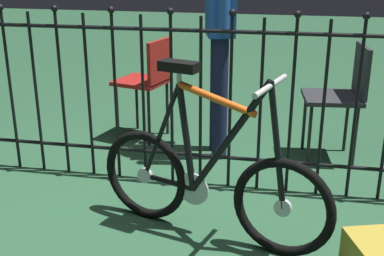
{
  "coord_description": "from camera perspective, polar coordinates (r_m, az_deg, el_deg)",
  "views": [
    {
      "loc": [
        0.62,
        -2.24,
        1.44
      ],
      "look_at": [
        0.12,
        0.2,
        0.55
      ],
      "focal_mm": 46.83,
      "sensor_mm": 36.0,
      "label": 1
    }
  ],
  "objects": [
    {
      "name": "ground_plane",
      "position": [
        2.74,
        -3.39,
        -12.18
      ],
      "size": [
        20.0,
        20.0,
        0.0
      ],
      "primitive_type": "plane",
      "color": "#2B593A"
    },
    {
      "name": "iron_fence",
      "position": [
        3.12,
        -1.15,
        3.81
      ],
      "size": [
        3.99,
        0.07,
        1.19
      ],
      "color": "black",
      "rests_on": "ground"
    },
    {
      "name": "bicycle",
      "position": [
        2.6,
        1.97,
        -5.96
      ],
      "size": [
        1.27,
        0.49,
        0.92
      ],
      "color": "black",
      "rests_on": "ground"
    },
    {
      "name": "chair_red",
      "position": [
        3.94,
        -4.92,
        5.81
      ],
      "size": [
        0.45,
        0.44,
        0.8
      ],
      "color": "black",
      "rests_on": "ground"
    },
    {
      "name": "chair_charcoal",
      "position": [
        3.67,
        16.85,
        4.14
      ],
      "size": [
        0.43,
        0.43,
        0.83
      ],
      "color": "black",
      "rests_on": "ground"
    },
    {
      "name": "person_visitor",
      "position": [
        3.52,
        3.24,
        13.4
      ],
      "size": [
        0.25,
        0.46,
        1.75
      ],
      "color": "#191E3F",
      "rests_on": "ground"
    }
  ]
}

